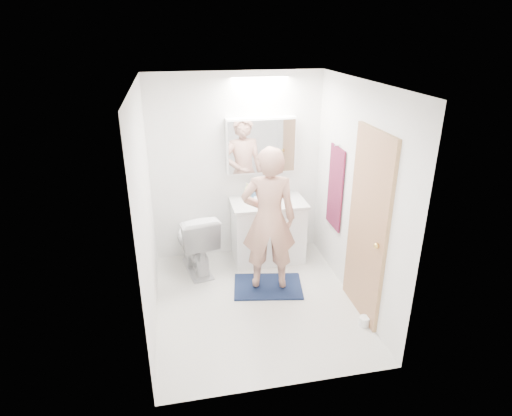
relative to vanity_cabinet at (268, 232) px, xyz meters
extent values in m
plane|color=silver|center=(-0.35, -0.96, -0.39)|extent=(2.50, 2.50, 0.00)
plane|color=white|center=(-0.35, -0.96, 2.01)|extent=(2.50, 2.50, 0.00)
plane|color=white|center=(-0.35, 0.29, 0.81)|extent=(2.50, 0.00, 2.50)
plane|color=white|center=(-0.35, -2.21, 0.81)|extent=(2.50, 0.00, 2.50)
plane|color=white|center=(-1.45, -0.96, 0.81)|extent=(0.00, 2.50, 2.50)
plane|color=white|center=(0.75, -0.96, 0.81)|extent=(0.00, 2.50, 2.50)
cube|color=white|center=(0.00, 0.00, 0.00)|extent=(0.90, 0.55, 0.78)
cube|color=silver|center=(0.00, 0.00, 0.41)|extent=(0.95, 0.58, 0.04)
cylinder|color=white|center=(0.00, 0.03, 0.45)|extent=(0.36, 0.36, 0.03)
cylinder|color=silver|center=(0.00, 0.22, 0.51)|extent=(0.02, 0.02, 0.16)
cube|color=white|center=(-0.05, 0.21, 1.11)|extent=(0.88, 0.14, 0.70)
cube|color=silver|center=(-0.05, 0.13, 1.11)|extent=(0.84, 0.01, 0.66)
imported|color=silver|center=(-0.96, -0.11, 0.02)|extent=(0.60, 0.87, 0.82)
cube|color=#131E3E|center=(-0.15, -0.70, -0.38)|extent=(0.88, 0.68, 0.02)
imported|color=tan|center=(-0.15, -0.70, 0.50)|extent=(0.67, 0.50, 1.68)
cube|color=tan|center=(0.73, -1.31, 0.61)|extent=(0.04, 0.80, 2.00)
sphere|color=gold|center=(0.69, -1.61, 0.56)|extent=(0.06, 0.06, 0.06)
cube|color=#161238|center=(0.73, -0.41, 0.71)|extent=(0.02, 0.42, 1.00)
cylinder|color=silver|center=(0.71, -0.41, 1.23)|extent=(0.07, 0.02, 0.02)
imported|color=#F0F19C|center=(-0.24, 0.15, 0.53)|extent=(0.11, 0.11, 0.21)
imported|color=#5A87C1|center=(-0.12, 0.18, 0.52)|extent=(0.12, 0.12, 0.18)
imported|color=#3B46B2|center=(0.17, 0.16, 0.48)|extent=(0.13, 0.13, 0.10)
cylinder|color=white|center=(0.67, -1.59, -0.34)|extent=(0.11, 0.11, 0.10)
camera|label=1|loc=(-1.15, -4.92, 2.48)|focal=29.99mm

